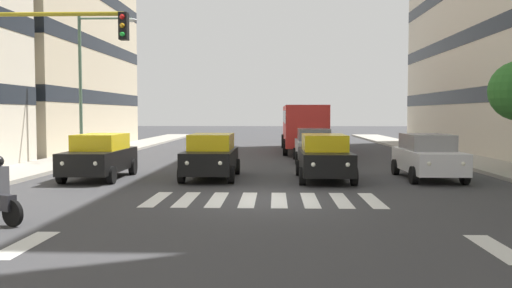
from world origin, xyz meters
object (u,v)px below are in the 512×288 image
Objects in this scene: car_row2_0 at (314,145)px; bus_behind_traffic at (303,123)px; car_2 at (211,156)px; car_3 at (100,156)px; car_0 at (428,156)px; traffic_light_gantry at (12,70)px; car_1 at (324,157)px; street_lamp_right at (90,72)px.

bus_behind_traffic reaches higher than car_row2_0.
car_2 is 1.00× the size of car_3.
car_0 is at bearing 104.94° from bus_behind_traffic.
traffic_light_gantry is at bearing 23.05° from car_0.
car_0 and car_3 have the same top height.
car_3 is 0.81× the size of traffic_light_gantry.
car_row2_0 is at bearing -126.29° from traffic_light_gantry.
car_1 is 0.61× the size of street_lamp_right.
street_lamp_right is at bearing -68.26° from car_3.
car_3 is 1.00× the size of car_row2_0.
car_1 is at bearing 179.33° from car_3.
car_1 and car_3 have the same top height.
street_lamp_right is at bearing -31.01° from car_1.
car_1 is 11.04m from traffic_light_gantry.
bus_behind_traffic is (-4.33, -14.98, 0.97)m from car_2.
car_row2_0 is 0.61× the size of street_lamp_right.
bus_behind_traffic is at bearing -106.11° from car_2.
bus_behind_traffic is at bearing -142.55° from street_lamp_right.
car_3 is 17.54m from bus_behind_traffic.
street_lamp_right reaches higher than car_3.
street_lamp_right is at bearing -80.86° from traffic_light_gantry.
car_2 is (8.30, 0.08, 0.00)m from car_0.
traffic_light_gantry reaches higher than car_3.
bus_behind_traffic reaches higher than car_1.
car_row2_0 is at bearing 91.12° from bus_behind_traffic.
car_2 is 15.62m from bus_behind_traffic.
street_lamp_right is (6.91, -6.37, 3.72)m from car_2.
car_2 is 8.01m from traffic_light_gantry.
car_2 is 0.42× the size of bus_behind_traffic.
traffic_light_gantry reaches higher than car_row2_0.
traffic_light_gantry is at bearing 82.13° from car_3.
car_row2_0 is at bearing -62.11° from car_0.
car_1 is at bearing -150.85° from traffic_light_gantry.
car_0 is 1.00× the size of car_2.
street_lamp_right reaches higher than car_row2_0.
car_1 is at bearing 90.00° from bus_behind_traffic.
car_row2_0 is (3.83, -7.23, 0.00)m from car_0.
car_1 is at bearing 148.99° from street_lamp_right.
traffic_light_gantry is (9.32, 5.20, 2.85)m from car_1.
car_3 is (12.56, 0.36, 0.00)m from car_0.
traffic_light_gantry is (9.32, 20.56, 1.88)m from bus_behind_traffic.
car_1 is 4.34m from car_2.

